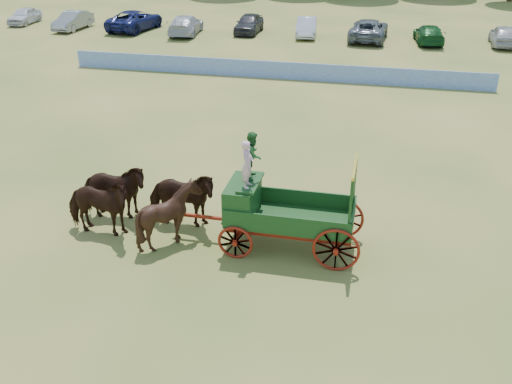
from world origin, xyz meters
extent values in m
plane|color=tan|center=(0.00, 0.00, 0.00)|extent=(160.00, 160.00, 0.00)
imported|color=black|center=(-2.87, -1.37, 1.00)|extent=(2.39, 1.11, 2.01)
imported|color=black|center=(-2.87, -0.27, 1.00)|extent=(2.52, 1.45, 2.01)
imported|color=black|center=(-0.47, -1.37, 1.01)|extent=(2.01, 1.84, 2.01)
imported|color=black|center=(-0.47, -0.27, 1.00)|extent=(2.42, 1.18, 2.01)
cube|color=maroon|center=(1.73, -0.82, 0.60)|extent=(0.12, 2.00, 0.12)
cube|color=maroon|center=(4.73, -0.82, 0.60)|extent=(0.12, 2.00, 0.12)
cube|color=maroon|center=(3.23, -1.37, 0.72)|extent=(3.80, 0.10, 0.12)
cube|color=maroon|center=(3.23, -0.27, 0.72)|extent=(3.80, 0.10, 0.12)
cube|color=maroon|center=(0.83, -0.82, 0.75)|extent=(2.80, 0.09, 0.09)
cube|color=#1B4818|center=(3.23, -0.82, 1.00)|extent=(3.80, 1.80, 0.10)
cube|color=#1B4818|center=(3.23, -1.70, 1.30)|extent=(3.80, 0.06, 0.55)
cube|color=#1B4818|center=(3.23, 0.06, 1.30)|extent=(3.80, 0.06, 0.55)
cube|color=#1B4818|center=(5.11, -0.82, 1.30)|extent=(0.06, 1.80, 0.55)
cube|color=#1B4818|center=(1.73, -0.82, 1.55)|extent=(0.85, 1.70, 1.05)
cube|color=#1B4818|center=(1.98, -0.82, 2.12)|extent=(0.55, 1.50, 0.08)
cube|color=#1B4818|center=(1.35, -0.82, 1.35)|extent=(0.10, 1.60, 0.65)
cube|color=#1B4818|center=(1.53, -0.82, 1.05)|extent=(0.55, 1.60, 0.06)
cube|color=#1B4818|center=(5.03, -1.62, 1.95)|extent=(0.08, 0.08, 1.80)
cube|color=#1B4818|center=(5.03, -0.02, 1.95)|extent=(0.08, 0.08, 1.80)
cube|color=#1B4818|center=(5.03, -0.82, 2.55)|extent=(0.07, 1.75, 0.75)
cube|color=gold|center=(5.03, -0.82, 2.95)|extent=(0.08, 1.80, 0.09)
cube|color=gold|center=(4.99, -0.82, 2.55)|extent=(0.02, 1.30, 0.12)
torus|color=maroon|center=(1.73, -1.77, 0.55)|extent=(1.09, 0.09, 1.09)
torus|color=maroon|center=(1.73, 0.13, 0.55)|extent=(1.09, 0.09, 1.09)
torus|color=maroon|center=(4.73, -1.77, 0.70)|extent=(1.39, 0.09, 1.39)
torus|color=maroon|center=(4.73, 0.13, 0.70)|extent=(1.39, 0.09, 1.39)
imported|color=#ECB4C8|center=(1.98, -1.17, 2.88)|extent=(0.34, 0.52, 1.43)
imported|color=#235D27|center=(1.98, -0.47, 2.88)|extent=(0.55, 0.70, 1.44)
cube|color=#1F4CAA|center=(-1.00, 18.00, 0.53)|extent=(26.00, 0.08, 1.05)
imported|color=silver|center=(-26.00, 30.63, 0.70)|extent=(2.01, 4.24, 1.40)
imported|color=gray|center=(-20.49, 29.19, 0.74)|extent=(1.74, 4.57, 1.49)
imported|color=navy|center=(-15.25, 30.13, 0.82)|extent=(3.47, 6.20, 1.64)
imported|color=silver|center=(-10.51, 29.41, 0.76)|extent=(2.69, 5.47, 1.53)
imported|color=#333338|center=(-5.59, 31.05, 0.77)|extent=(1.84, 4.55, 1.55)
imported|color=silver|center=(-0.76, 30.75, 0.73)|extent=(1.98, 4.55, 1.46)
imported|color=slate|center=(4.18, 30.41, 0.81)|extent=(2.99, 5.96, 1.62)
imported|color=#144C1E|center=(8.73, 30.32, 0.68)|extent=(2.34, 4.86, 1.36)
imported|color=#B2B2B7|center=(14.19, 30.63, 0.77)|extent=(2.04, 4.63, 1.55)
camera|label=1|loc=(5.52, -15.80, 9.61)|focal=40.00mm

